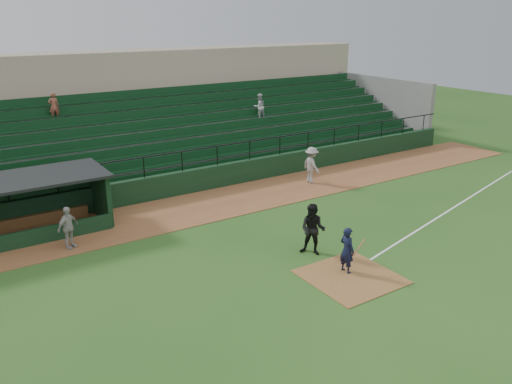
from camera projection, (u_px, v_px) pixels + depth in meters
ground at (332, 266)px, 18.70m from camera, size 90.00×90.00×0.00m
warning_track at (222, 202)px, 25.02m from camera, size 40.00×4.00×0.03m
home_plate_dirt at (351, 277)px, 17.90m from camera, size 3.00×3.00×0.03m
foul_line at (446, 212)px, 23.79m from camera, size 17.49×4.44×0.01m
stadium_structure at (151, 126)px, 30.98m from camera, size 38.00×13.08×6.40m
batter_at_plate at (347, 250)px, 17.99m from camera, size 1.02×0.69×1.70m
umpire at (313, 230)px, 19.33m from camera, size 1.19×1.23×1.99m
runner at (312, 165)px, 27.64m from camera, size 0.78×1.29×1.95m
dugout_player_a at (68, 228)px, 19.83m from camera, size 1.06×0.86×1.69m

